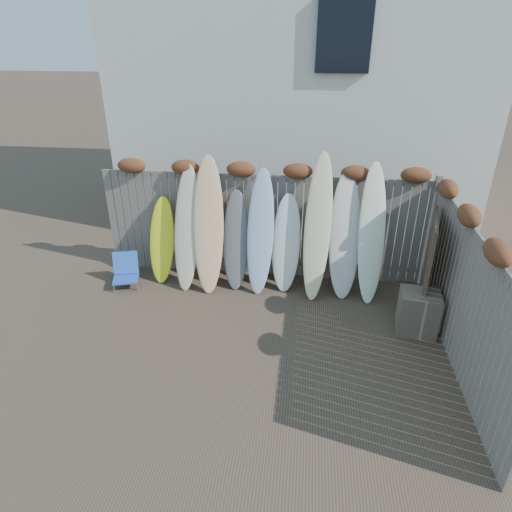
# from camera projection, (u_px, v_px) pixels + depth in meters

# --- Properties ---
(ground) EXTENTS (80.00, 80.00, 0.00)m
(ground) POSITION_uv_depth(u_px,v_px,m) (247.00, 351.00, 6.87)
(ground) COLOR #493A2D
(back_fence) EXTENTS (6.05, 0.28, 2.24)m
(back_fence) POSITION_uv_depth(u_px,v_px,m) (267.00, 218.00, 8.43)
(back_fence) COLOR slate
(back_fence) RESTS_ON ground
(right_fence) EXTENTS (0.28, 4.40, 2.24)m
(right_fence) POSITION_uv_depth(u_px,v_px,m) (464.00, 290.00, 6.26)
(right_fence) COLOR slate
(right_fence) RESTS_ON ground
(house) EXTENTS (8.50, 5.50, 6.33)m
(house) POSITION_uv_depth(u_px,v_px,m) (301.00, 77.00, 11.08)
(house) COLOR silver
(house) RESTS_ON ground
(beach_chair) EXTENTS (0.57, 0.59, 0.61)m
(beach_chair) POSITION_uv_depth(u_px,v_px,m) (126.00, 271.00, 8.50)
(beach_chair) COLOR blue
(beach_chair) RESTS_ON ground
(wooden_crate) EXTENTS (0.64, 0.55, 0.70)m
(wooden_crate) POSITION_uv_depth(u_px,v_px,m) (418.00, 312.00, 7.18)
(wooden_crate) COLOR #66564D
(wooden_crate) RESTS_ON ground
(lattice_panel) EXTENTS (0.31, 1.15, 1.75)m
(lattice_panel) POSITION_uv_depth(u_px,v_px,m) (427.00, 269.00, 7.34)
(lattice_panel) COLOR #4B3A2D
(lattice_panel) RESTS_ON ground
(surfboard_0) EXTENTS (0.52, 0.61, 1.58)m
(surfboard_0) POSITION_uv_depth(u_px,v_px,m) (162.00, 240.00, 8.49)
(surfboard_0) COLOR #FFFD1B
(surfboard_0) RESTS_ON ground
(surfboard_1) EXTENTS (0.52, 0.81, 2.20)m
(surfboard_1) POSITION_uv_depth(u_px,v_px,m) (187.00, 229.00, 8.19)
(surfboard_1) COLOR beige
(surfboard_1) RESTS_ON ground
(surfboard_2) EXTENTS (0.60, 0.87, 2.38)m
(surfboard_2) POSITION_uv_depth(u_px,v_px,m) (208.00, 226.00, 8.10)
(surfboard_2) COLOR #D9A783
(surfboard_2) RESTS_ON ground
(surfboard_3) EXTENTS (0.50, 0.66, 1.77)m
(surfboard_3) POSITION_uv_depth(u_px,v_px,m) (236.00, 240.00, 8.27)
(surfboard_3) COLOR #5B5D5F
(surfboard_3) RESTS_ON ground
(surfboard_4) EXTENTS (0.51, 0.79, 2.18)m
(surfboard_4) POSITION_uv_depth(u_px,v_px,m) (260.00, 232.00, 8.09)
(surfboard_4) COLOR #9EBFE6
(surfboard_4) RESTS_ON ground
(surfboard_5) EXTENTS (0.54, 0.64, 1.73)m
(surfboard_5) POSITION_uv_depth(u_px,v_px,m) (286.00, 243.00, 8.21)
(surfboard_5) COLOR white
(surfboard_5) RESTS_ON ground
(surfboard_6) EXTENTS (0.55, 0.91, 2.49)m
(surfboard_6) POSITION_uv_depth(u_px,v_px,m) (318.00, 228.00, 7.89)
(surfboard_6) COLOR #F9ECB5
(surfboard_6) RESTS_ON ground
(surfboard_7) EXTENTS (0.60, 0.79, 2.15)m
(surfboard_7) POSITION_uv_depth(u_px,v_px,m) (345.00, 237.00, 7.96)
(surfboard_7) COLOR silver
(surfboard_7) RESTS_ON ground
(surfboard_8) EXTENTS (0.49, 0.85, 2.36)m
(surfboard_8) POSITION_uv_depth(u_px,v_px,m) (372.00, 234.00, 7.80)
(surfboard_8) COLOR white
(surfboard_8) RESTS_ON ground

